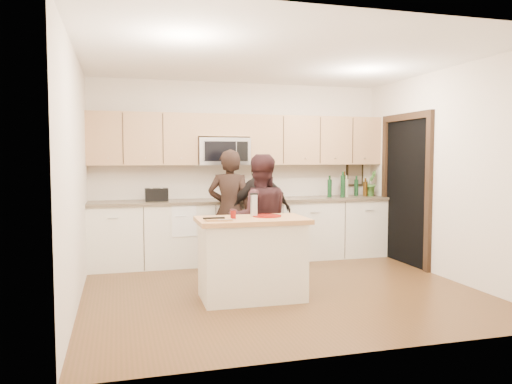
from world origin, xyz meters
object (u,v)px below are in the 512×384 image
object	(u,v)px
woman_left	(230,210)
woman_right	(260,213)
woman_center	(260,219)
island	(252,258)
toaster	(157,195)

from	to	relation	value
woman_left	woman_right	world-z (taller)	woman_left
woman_center	island	bearing A→B (deg)	74.32
toaster	woman_right	xyz separation A→B (m)	(1.37, -0.57, -0.24)
woman_left	toaster	bearing A→B (deg)	-9.09
woman_center	woman_right	world-z (taller)	woman_center
woman_right	toaster	bearing A→B (deg)	-27.48
toaster	woman_left	distance (m)	1.11
island	woman_left	xyz separation A→B (m)	(0.07, 1.41, 0.38)
woman_left	woman_center	world-z (taller)	woman_left
woman_left	woman_right	distance (m)	0.43
island	woman_left	world-z (taller)	woman_left
island	woman_right	distance (m)	1.50
woman_center	toaster	bearing A→B (deg)	-40.68
toaster	woman_right	distance (m)	1.50
island	woman_left	bearing A→B (deg)	88.42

